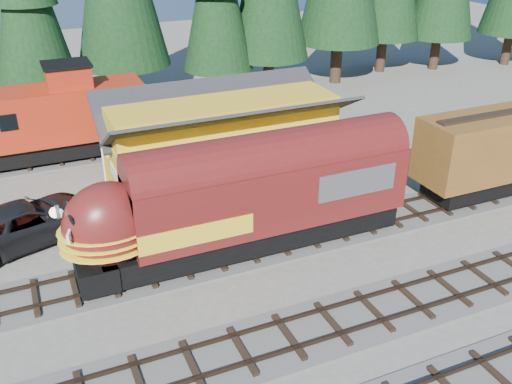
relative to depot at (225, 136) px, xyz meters
name	(u,v)px	position (x,y,z in m)	size (l,w,h in m)	color
ground	(320,292)	(0.00, -10.50, -2.96)	(120.00, 120.00, 0.00)	#6B665B
track_siding	(450,202)	(10.00, -6.50, -2.90)	(68.00, 3.20, 0.33)	#4C4947
track_spur	(25,164)	(-10.00, 7.50, -2.90)	(32.00, 3.20, 0.33)	#4C4947
depot	(225,136)	(0.00, 0.00, 0.00)	(12.80, 7.00, 5.30)	gold
locomotive	(236,205)	(-1.98, -6.50, -0.53)	(15.20, 3.02, 4.13)	black
caboose	(57,118)	(-7.77, 7.50, -0.31)	(10.31, 2.99, 5.36)	black
pickup_truck_a	(28,222)	(-10.31, -1.66, -2.02)	(3.14, 6.81, 1.89)	black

